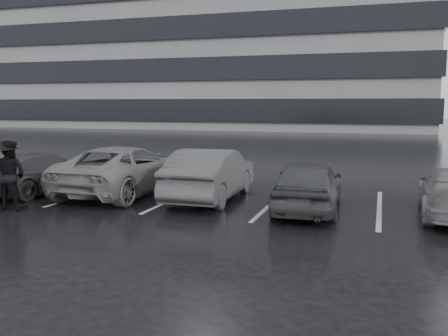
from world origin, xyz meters
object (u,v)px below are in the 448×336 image
Objects in this scene: car_main at (308,185)px; car_west_b at (125,170)px; pedestrian_right at (9,175)px; car_west_a at (211,174)px; car_west_c at (42,173)px.

car_west_b reaches higher than car_main.
car_main is 7.61m from pedestrian_right.
car_west_c is (-5.24, -0.54, -0.11)m from car_west_a.
pedestrian_right reaches higher than car_west_b.
car_west_a is 2.78m from car_west_b.
car_west_c is (-2.46, -0.65, -0.10)m from car_west_b.
car_west_b is at bearing -3.90° from car_west_a.
car_west_b is at bearing -10.70° from car_main.
car_west_b is at bearing -153.97° from car_west_c.
car_west_a is 1.03× the size of car_west_c.
car_west_a is 2.46× the size of pedestrian_right.
car_west_a is 5.28m from pedestrian_right.
car_main is 0.92× the size of car_west_c.
pedestrian_right is at bearing 61.89° from car_west_b.
car_west_b reaches higher than car_west_c.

